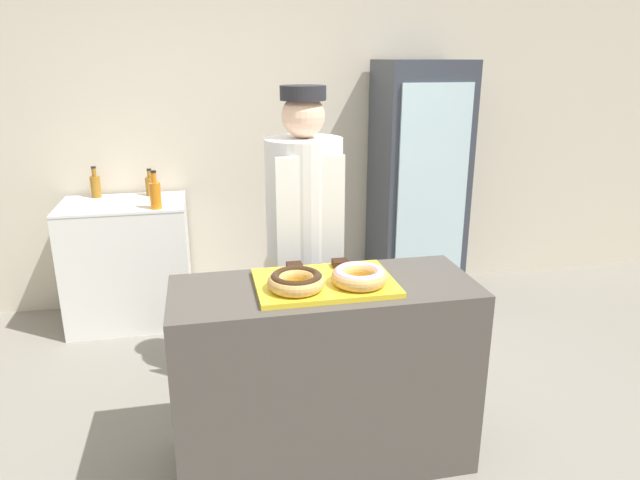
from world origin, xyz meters
name	(u,v)px	position (x,y,z in m)	size (l,w,h in m)	color
ground_plane	(324,455)	(0.00, 0.00, 0.00)	(14.00, 14.00, 0.00)	gray
wall_back	(266,127)	(0.00, 2.13, 1.35)	(8.00, 0.06, 2.70)	beige
display_counter	(324,375)	(0.00, 0.00, 0.45)	(1.36, 0.54, 0.90)	#4C4742
serving_tray	(325,283)	(0.00, 0.00, 0.92)	(0.61, 0.42, 0.02)	yellow
donut_chocolate_glaze	(296,280)	(-0.14, -0.07, 0.97)	(0.25, 0.25, 0.07)	tan
donut_light_glaze	(359,276)	(0.14, -0.07, 0.97)	(0.25, 0.25, 0.07)	tan
brownie_back_left	(294,267)	(-0.11, 0.15, 0.94)	(0.07, 0.07, 0.03)	black
brownie_back_right	(340,263)	(0.11, 0.15, 0.94)	(0.07, 0.07, 0.03)	black
baker_person	(304,240)	(0.03, 0.65, 0.91)	(0.42, 0.42, 1.73)	#4C4C51
beverage_fridge	(418,185)	(1.12, 1.77, 0.93)	(0.64, 0.59, 1.85)	#333842
chest_freezer	(129,262)	(-1.06, 1.78, 0.45)	(0.85, 0.58, 0.90)	white
bottle_orange	(155,194)	(-0.81, 1.56, 1.00)	(0.07, 0.07, 0.26)	orange
bottle_amber	(150,185)	(-0.88, 1.97, 0.97)	(0.07, 0.07, 0.20)	#99661E
bottle_amber_b	(96,185)	(-1.26, 1.98, 0.98)	(0.07, 0.07, 0.23)	#99661E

